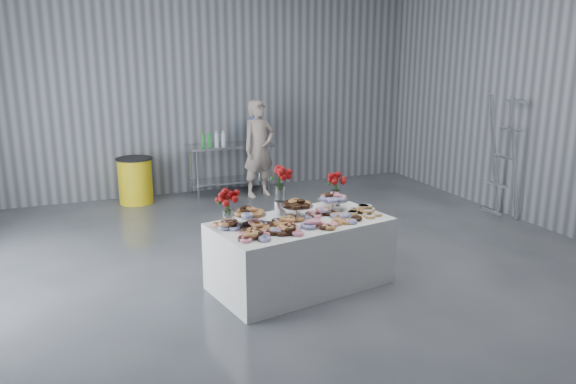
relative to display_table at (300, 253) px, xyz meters
name	(u,v)px	position (x,y,z in m)	size (l,w,h in m)	color
ground	(308,281)	(0.12, 0.07, -0.38)	(9.00, 9.00, 0.00)	#393C41
room_walls	(282,41)	(-0.15, 0.14, 2.26)	(8.04, 9.04, 4.02)	gray
display_table	(300,253)	(0.00, 0.00, 0.00)	(1.90, 1.00, 0.75)	white
prep_table	(230,160)	(0.41, 4.17, 0.24)	(1.50, 0.60, 0.90)	silver
donut_mounds	(303,218)	(0.00, -0.05, 0.42)	(1.80, 0.80, 0.09)	tan
cake_stand_left	(249,213)	(-0.57, 0.05, 0.52)	(0.36, 0.36, 0.17)	silver
cake_stand_mid	(297,205)	(0.02, 0.16, 0.52)	(0.36, 0.36, 0.17)	silver
cake_stand_right	(333,198)	(0.51, 0.25, 0.52)	(0.36, 0.36, 0.17)	silver
danish_pile	(363,209)	(0.76, -0.01, 0.43)	(0.48, 0.48, 0.11)	silver
bouquet_left	(228,199)	(-0.78, 0.11, 0.67)	(0.26, 0.26, 0.42)	white
bouquet_right	(336,181)	(0.63, 0.42, 0.67)	(0.26, 0.26, 0.42)	white
bouquet_center	(280,181)	(-0.11, 0.33, 0.75)	(0.26, 0.26, 0.57)	silver
water_jug	(256,129)	(0.91, 4.17, 0.77)	(0.28, 0.28, 0.55)	#4481E8
drink_bottles	(213,139)	(0.09, 4.07, 0.66)	(0.54, 0.08, 0.27)	#268C33
person	(259,149)	(0.84, 3.83, 0.48)	(0.62, 0.41, 1.70)	#CC8C93
trash_barrel	(135,180)	(-1.25, 4.17, 0.01)	(0.60, 0.60, 0.77)	yellow
stepladder	(504,157)	(3.87, 1.20, 0.58)	(0.24, 0.48, 1.91)	silver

